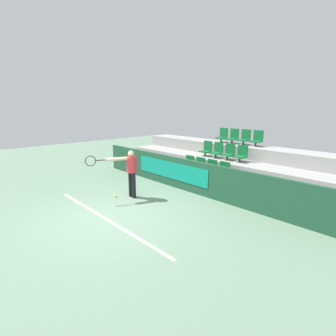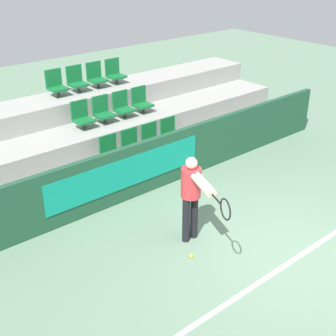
{
  "view_description": "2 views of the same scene",
  "coord_description": "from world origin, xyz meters",
  "views": [
    {
      "loc": [
        5.86,
        -3.34,
        2.92
      ],
      "look_at": [
        0.06,
        2.05,
        1.05
      ],
      "focal_mm": 28.0,
      "sensor_mm": 36.0,
      "label": 1
    },
    {
      "loc": [
        -5.55,
        -3.52,
        4.7
      ],
      "look_at": [
        -0.65,
        2.28,
        0.93
      ],
      "focal_mm": 50.0,
      "sensor_mm": 36.0,
      "label": 2
    }
  ],
  "objects": [
    {
      "name": "ground_plane",
      "position": [
        0.0,
        0.0,
        0.0
      ],
      "size": [
        30.0,
        30.0,
        0.0
      ],
      "primitive_type": "plane",
      "color": "slate"
    },
    {
      "name": "court_baseline",
      "position": [
        0.0,
        -0.16,
        0.0
      ],
      "size": [
        5.3,
        0.08,
        0.01
      ],
      "color": "white",
      "rests_on": "ground"
    },
    {
      "name": "barrier_wall",
      "position": [
        -0.02,
        3.19,
        0.56
      ],
      "size": [
        9.9,
        0.14,
        1.12
      ],
      "color": "#1E4C33",
      "rests_on": "ground"
    },
    {
      "name": "bleacher_tier_front",
      "position": [
        0.0,
        3.81,
        0.23
      ],
      "size": [
        9.5,
        1.07,
        0.47
      ],
      "color": "#9E9E99",
      "rests_on": "ground"
    },
    {
      "name": "bleacher_tier_middle",
      "position": [
        0.0,
        4.88,
        0.47
      ],
      "size": [
        9.5,
        1.07,
        0.94
      ],
      "color": "#9E9E99",
      "rests_on": "ground"
    },
    {
      "name": "bleacher_tier_back",
      "position": [
        0.0,
        5.94,
        0.7
      ],
      "size": [
        9.5,
        1.07,
        1.41
      ],
      "color": "#9E9E99",
      "rests_on": "ground"
    },
    {
      "name": "stadium_chair_0",
      "position": [
        -0.81,
        3.93,
        0.74
      ],
      "size": [
        0.4,
        0.38,
        0.6
      ],
      "color": "#333333",
      "rests_on": "bleacher_tier_front"
    },
    {
      "name": "stadium_chair_1",
      "position": [
        -0.27,
        3.93,
        0.74
      ],
      "size": [
        0.4,
        0.38,
        0.6
      ],
      "color": "#333333",
      "rests_on": "bleacher_tier_front"
    },
    {
      "name": "stadium_chair_2",
      "position": [
        0.27,
        3.93,
        0.74
      ],
      "size": [
        0.4,
        0.38,
        0.6
      ],
      "color": "#333333",
      "rests_on": "bleacher_tier_front"
    },
    {
      "name": "stadium_chair_3",
      "position": [
        0.81,
        3.93,
        0.74
      ],
      "size": [
        0.4,
        0.38,
        0.6
      ],
      "color": "#333333",
      "rests_on": "bleacher_tier_front"
    },
    {
      "name": "stadium_chair_4",
      "position": [
        -0.81,
        5.0,
        1.21
      ],
      "size": [
        0.4,
        0.38,
        0.6
      ],
      "color": "#333333",
      "rests_on": "bleacher_tier_middle"
    },
    {
      "name": "stadium_chair_5",
      "position": [
        -0.27,
        5.0,
        1.21
      ],
      "size": [
        0.4,
        0.38,
        0.6
      ],
      "color": "#333333",
      "rests_on": "bleacher_tier_middle"
    },
    {
      "name": "stadium_chair_6",
      "position": [
        0.27,
        5.0,
        1.21
      ],
      "size": [
        0.4,
        0.38,
        0.6
      ],
      "color": "#333333",
      "rests_on": "bleacher_tier_middle"
    },
    {
      "name": "stadium_chair_7",
      "position": [
        0.81,
        5.0,
        1.21
      ],
      "size": [
        0.4,
        0.38,
        0.6
      ],
      "color": "#333333",
      "rests_on": "bleacher_tier_middle"
    },
    {
      "name": "stadium_chair_8",
      "position": [
        -0.81,
        6.07,
        1.68
      ],
      "size": [
        0.4,
        0.38,
        0.6
      ],
      "color": "#333333",
      "rests_on": "bleacher_tier_back"
    },
    {
      "name": "stadium_chair_9",
      "position": [
        -0.27,
        6.07,
        1.68
      ],
      "size": [
        0.4,
        0.38,
        0.6
      ],
      "color": "#333333",
      "rests_on": "bleacher_tier_back"
    },
    {
      "name": "stadium_chair_10",
      "position": [
        0.27,
        6.07,
        1.68
      ],
      "size": [
        0.4,
        0.38,
        0.6
      ],
      "color": "#333333",
      "rests_on": "bleacher_tier_back"
    },
    {
      "name": "stadium_chair_11",
      "position": [
        0.81,
        6.07,
        1.68
      ],
      "size": [
        0.4,
        0.38,
        0.6
      ],
      "color": "#333333",
      "rests_on": "bleacher_tier_back"
    },
    {
      "name": "tennis_player",
      "position": [
        -0.96,
        1.3,
        0.97
      ],
      "size": [
        0.68,
        1.5,
        1.55
      ],
      "rotation": [
        0.0,
        0.0,
        -0.36
      ],
      "color": "black",
      "rests_on": "ground"
    },
    {
      "name": "tennis_ball",
      "position": [
        -1.27,
        0.95,
        0.03
      ],
      "size": [
        0.07,
        0.07,
        0.07
      ],
      "color": "#CCDB33",
      "rests_on": "ground"
    }
  ]
}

